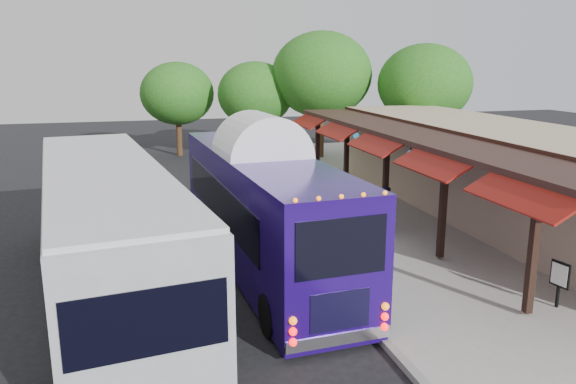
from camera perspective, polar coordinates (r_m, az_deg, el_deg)
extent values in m
plane|color=black|center=(16.32, 3.41, -8.49)|extent=(90.00, 90.00, 0.00)
cube|color=#9E9B93|center=(21.68, 12.65, -3.03)|extent=(10.00, 40.00, 0.15)
cube|color=gray|center=(19.92, -0.11, -4.16)|extent=(0.20, 40.00, 0.16)
cube|color=tan|center=(23.11, 20.58, 1.84)|extent=(5.00, 20.00, 3.60)
cube|color=black|center=(21.50, 15.41, 5.47)|extent=(0.06, 20.00, 0.60)
cube|color=#331E19|center=(20.96, 12.86, 5.70)|extent=(2.60, 20.00, 0.18)
cube|color=black|center=(14.15, 23.67, -5.32)|extent=(0.18, 0.18, 3.16)
cube|color=maroon|center=(13.54, 22.77, -0.12)|extent=(1.00, 3.20, 0.57)
cube|color=black|center=(17.29, 15.46, -1.41)|extent=(0.18, 0.18, 3.16)
cube|color=maroon|center=(16.80, 14.48, 2.93)|extent=(1.00, 3.20, 0.57)
cube|color=black|center=(20.73, 9.90, 1.28)|extent=(0.18, 0.18, 3.16)
cube|color=maroon|center=(20.32, 8.94, 4.93)|extent=(1.00, 3.20, 0.57)
cube|color=black|center=(24.34, 5.94, 3.18)|extent=(0.18, 0.18, 3.16)
cube|color=maroon|center=(24.00, 5.06, 6.30)|extent=(1.00, 3.20, 0.57)
cube|color=black|center=(28.06, 3.01, 4.58)|extent=(0.18, 0.18, 3.16)
cube|color=maroon|center=(27.76, 2.20, 7.29)|extent=(1.00, 3.20, 0.57)
sphere|color=#16587C|center=(15.66, 20.72, 0.74)|extent=(0.26, 0.26, 0.26)
sphere|color=#16587C|center=(19.84, 12.34, 3.79)|extent=(0.26, 0.26, 0.26)
sphere|color=#16587C|center=(24.33, 6.93, 5.71)|extent=(0.26, 0.26, 0.26)
cube|color=#1E0860|center=(16.52, -2.67, -1.25)|extent=(3.14, 11.43, 2.97)
cube|color=#1E0860|center=(17.00, -2.61, -6.55)|extent=(3.09, 11.32, 0.33)
ellipsoid|color=white|center=(16.21, -2.73, 3.77)|extent=(3.13, 11.21, 0.53)
cube|color=black|center=(11.15, 3.67, -5.84)|extent=(1.97, 0.16, 1.22)
cube|color=silver|center=(12.01, 3.42, -14.82)|extent=(2.36, 0.32, 0.26)
sphere|color=#FF0C0C|center=(11.57, -1.43, -14.59)|extent=(0.17, 0.17, 0.17)
sphere|color=#FF0C0C|center=(12.16, 8.31, -13.26)|extent=(0.17, 0.17, 0.17)
cylinder|color=black|center=(12.83, -3.19, -12.41)|extent=(0.35, 1.00, 0.98)
cylinder|color=black|center=(13.40, 6.13, -11.30)|extent=(0.35, 1.00, 0.98)
cylinder|color=black|center=(20.16, -7.90, -2.85)|extent=(0.35, 1.00, 0.98)
cylinder|color=black|center=(20.52, -1.86, -2.43)|extent=(0.35, 1.00, 0.98)
cube|color=#92959A|center=(15.15, -17.89, -3.37)|extent=(4.51, 13.13, 2.97)
cube|color=black|center=(15.23, -23.25, -2.74)|extent=(1.50, 10.84, 1.12)
cube|color=black|center=(15.07, -12.61, -2.13)|extent=(1.50, 10.84, 1.12)
cube|color=silver|center=(14.80, -18.31, 2.31)|extent=(4.42, 12.86, 0.11)
cylinder|color=black|center=(11.65, -24.91, -16.29)|extent=(0.46, 1.11, 1.07)
cylinder|color=black|center=(11.46, -11.65, -15.77)|extent=(0.46, 1.11, 1.07)
cylinder|color=black|center=(19.33, -20.97, -4.19)|extent=(0.46, 1.11, 1.07)
cylinder|color=black|center=(19.21, -13.31, -3.75)|extent=(0.46, 1.11, 1.07)
imported|color=black|center=(19.77, 1.44, -1.18)|extent=(0.70, 0.46, 1.92)
imported|color=black|center=(20.07, 9.78, -1.65)|extent=(0.94, 0.85, 1.59)
imported|color=black|center=(20.47, 0.84, -0.79)|extent=(1.11, 0.54, 1.84)
imported|color=black|center=(26.13, 0.07, 2.08)|extent=(1.22, 1.06, 1.64)
cube|color=black|center=(15.27, 25.82, -8.48)|extent=(0.07, 0.07, 1.17)
cube|color=black|center=(15.18, 25.92, -7.54)|extent=(0.14, 0.53, 0.64)
cube|color=white|center=(15.16, 25.83, -7.56)|extent=(0.09, 0.44, 0.53)
cylinder|color=#382314|center=(35.39, -3.29, 5.64)|extent=(0.36, 0.36, 2.70)
ellipsoid|color=#195C17|center=(35.14, -3.35, 9.91)|extent=(4.66, 4.66, 3.96)
cylinder|color=#382314|center=(34.87, 3.38, 6.20)|extent=(0.36, 0.36, 3.51)
ellipsoid|color=#195C17|center=(34.62, 3.46, 11.84)|extent=(6.06, 6.06, 5.15)
cylinder|color=#382314|center=(34.46, 13.42, 5.48)|extent=(0.36, 0.36, 3.16)
ellipsoid|color=#195C17|center=(34.19, 13.70, 10.62)|extent=(5.46, 5.46, 4.64)
cylinder|color=#382314|center=(36.92, -11.00, 5.73)|extent=(0.36, 0.36, 2.69)
ellipsoid|color=#195C17|center=(36.67, -11.18, 9.80)|extent=(4.64, 4.64, 3.95)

